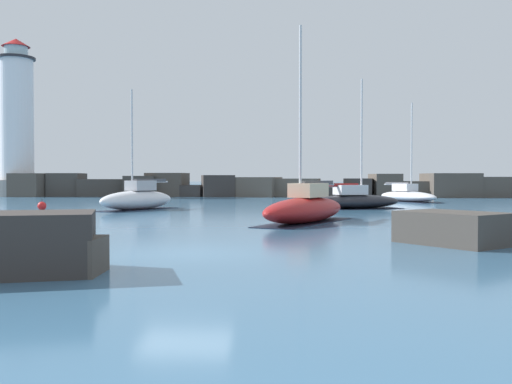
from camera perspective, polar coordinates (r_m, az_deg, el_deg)
name	(u,v)px	position (r m, az deg, el deg)	size (l,w,h in m)	color
ground_plane	(185,253)	(15.62, -7.11, -6.08)	(600.00, 600.00, 0.00)	#3D6B8E
open_sea_beyond	(275,187)	(122.18, 1.87, 0.46)	(400.00, 116.00, 0.01)	#2D5B7F
breakwater_jetty	(270,187)	(62.05, 1.36, 0.53)	(62.08, 7.29, 2.58)	brown
lighthouse	(17,126)	(68.95, -22.80, 6.08)	(4.80, 4.80, 17.45)	gray
foreground_rocks	(182,239)	(13.83, -7.38, -4.73)	(15.03, 9.58, 1.30)	#423D38
sailboat_moored_0	(354,200)	(38.18, 9.79, -0.81)	(6.90, 4.57, 8.57)	black
sailboat_moored_1	(306,208)	(26.00, 4.99, -1.59)	(5.01, 7.66, 8.79)	maroon
sailboat_moored_2	(407,195)	(50.42, 14.86, -0.31)	(4.87, 7.58, 8.37)	silver
sailboat_moored_5	(138,199)	(37.18, -11.74, -0.66)	(4.51, 6.61, 7.60)	white
mooring_buoy_orange_near	(42,206)	(38.25, -20.62, -1.32)	(0.54, 0.54, 0.74)	red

